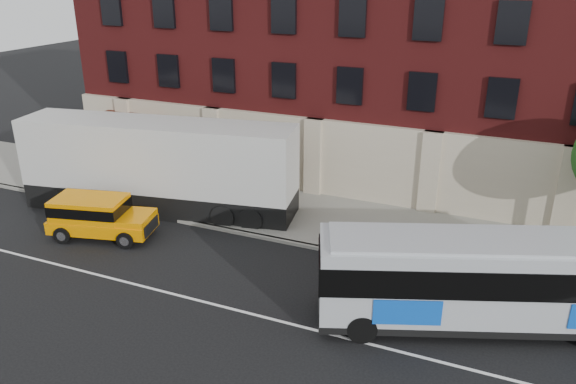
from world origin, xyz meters
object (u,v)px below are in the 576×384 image
at_px(sign_pole, 113,181).
at_px(shipping_container, 158,167).
at_px(city_bus, 499,279).
at_px(yellow_suv, 97,215).

height_order(sign_pole, shipping_container, shipping_container).
bearing_deg(city_bus, shipping_container, 166.88).
relative_size(yellow_suv, shipping_container, 0.36).
relative_size(city_bus, shipping_container, 0.87).
distance_m(sign_pole, yellow_suv, 3.19).
height_order(sign_pole, yellow_suv, sign_pole).
xyz_separation_m(sign_pole, city_bus, (18.33, -2.94, 0.35)).
bearing_deg(shipping_container, sign_pole, -159.81).
distance_m(city_bus, yellow_suv, 16.95).
xyz_separation_m(sign_pole, shipping_container, (2.21, 0.81, 0.77)).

